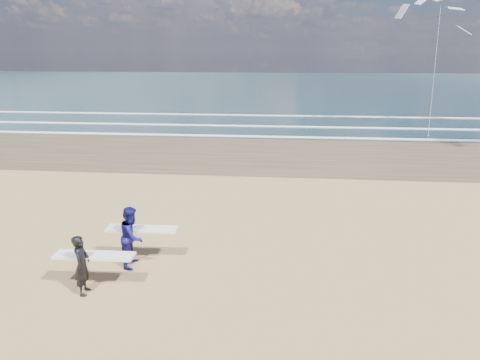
# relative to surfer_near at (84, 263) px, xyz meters

# --- Properties ---
(ocean) EXTENTS (220.00, 100.00, 0.02)m
(ocean) POSITION_rel_surfer_near_xyz_m (19.68, 71.57, -0.86)
(ocean) COLOR #182D36
(ocean) RESTS_ON ground
(foam_breakers) EXTENTS (220.00, 11.70, 0.05)m
(foam_breakers) POSITION_rel_surfer_near_xyz_m (19.68, 27.67, -0.82)
(foam_breakers) COLOR white
(foam_breakers) RESTS_ON ground
(surfer_near) EXTENTS (2.21, 0.97, 1.69)m
(surfer_near) POSITION_rel_surfer_near_xyz_m (0.00, 0.00, 0.00)
(surfer_near) COLOR black
(surfer_near) RESTS_ON ground
(surfer_far) EXTENTS (2.21, 1.10, 1.89)m
(surfer_far) POSITION_rel_surfer_near_xyz_m (0.78, 1.67, 0.09)
(surfer_far) COLOR #0E0E50
(surfer_far) RESTS_ON ground
(kite_1) EXTENTS (6.14, 4.77, 11.52)m
(kite_1) POSITION_rel_surfer_near_xyz_m (17.16, 26.51, 5.62)
(kite_1) COLOR slate
(kite_1) RESTS_ON ground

